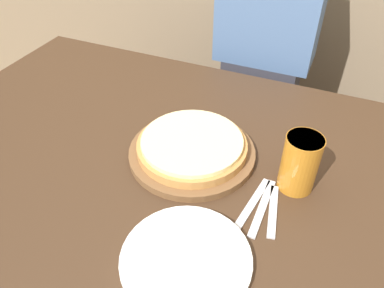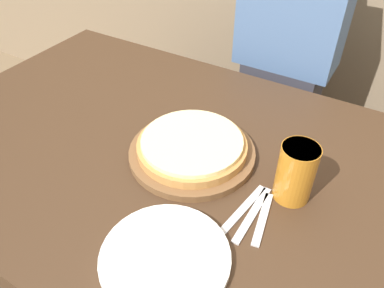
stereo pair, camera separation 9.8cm
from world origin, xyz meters
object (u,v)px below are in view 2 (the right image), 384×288
object	(u,v)px
dinner_plate	(165,258)
spoon	(263,219)
dinner_knife	(252,214)
diner_person	(282,79)
fork	(242,210)
pizza_on_board	(192,148)
beer_glass	(296,171)

from	to	relation	value
dinner_plate	spoon	bearing A→B (deg)	56.81
spoon	dinner_knife	bearing A→B (deg)	180.00
dinner_knife	diner_person	world-z (taller)	diner_person
dinner_knife	spoon	size ratio (longest dim) A/B	1.17
fork	pizza_on_board	bearing A→B (deg)	152.01
beer_glass	dinner_plate	distance (m)	0.35
dinner_plate	dinner_knife	size ratio (longest dim) A/B	1.46
fork	beer_glass	bearing A→B (deg)	52.75
beer_glass	fork	distance (m)	0.15
pizza_on_board	spoon	xyz separation A→B (m)	(0.25, -0.10, -0.02)
beer_glass	fork	size ratio (longest dim) A/B	0.81
spoon	diner_person	world-z (taller)	diner_person
dinner_plate	fork	world-z (taller)	dinner_plate
dinner_knife	spoon	distance (m)	0.03
spoon	diner_person	bearing A→B (deg)	106.05
dinner_knife	spoon	world-z (taller)	same
dinner_plate	spoon	world-z (taller)	dinner_plate
pizza_on_board	spoon	distance (m)	0.27
dinner_plate	spoon	xyz separation A→B (m)	(0.13, 0.20, -0.01)
pizza_on_board	fork	world-z (taller)	pizza_on_board
dinner_plate	dinner_knife	distance (m)	0.23
pizza_on_board	beer_glass	xyz separation A→B (m)	(0.28, -0.00, 0.06)
pizza_on_board	fork	size ratio (longest dim) A/B	1.84
dinner_knife	pizza_on_board	bearing A→B (deg)	154.74
pizza_on_board	dinner_plate	bearing A→B (deg)	-68.94
beer_glass	dinner_knife	distance (m)	0.14
pizza_on_board	beer_glass	distance (m)	0.28
pizza_on_board	dinner_plate	distance (m)	0.33
fork	dinner_knife	bearing A→B (deg)	0.00
dinner_plate	diner_person	xyz separation A→B (m)	(-0.09, 0.97, -0.10)
dinner_plate	fork	distance (m)	0.21
dinner_plate	spoon	distance (m)	0.24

